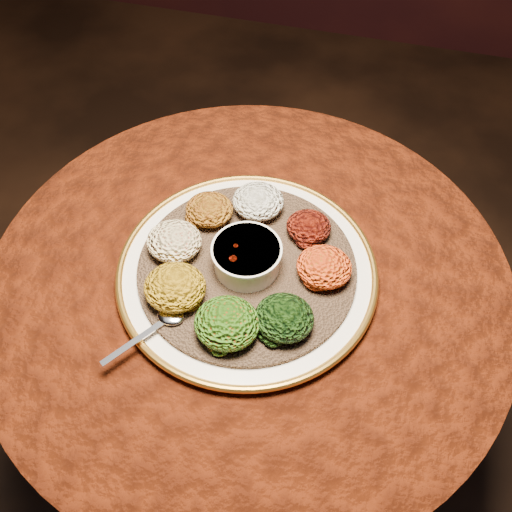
# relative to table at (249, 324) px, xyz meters

# --- Properties ---
(table) EXTENTS (0.96, 0.96, 0.73)m
(table) POSITION_rel_table_xyz_m (0.00, 0.00, 0.00)
(table) COLOR black
(table) RESTS_ON ground
(platter) EXTENTS (0.57, 0.57, 0.02)m
(platter) POSITION_rel_table_xyz_m (-0.00, -0.00, 0.19)
(platter) COLOR white
(platter) RESTS_ON table
(injera) EXTENTS (0.48, 0.48, 0.01)m
(injera) POSITION_rel_table_xyz_m (-0.00, -0.00, 0.20)
(injera) COLOR brown
(injera) RESTS_ON platter
(stew_bowl) EXTENTS (0.12, 0.12, 0.05)m
(stew_bowl) POSITION_rel_table_xyz_m (-0.00, -0.00, 0.24)
(stew_bowl) COLOR white
(stew_bowl) RESTS_ON injera
(spoon) EXTENTS (0.10, 0.13, 0.01)m
(spoon) POSITION_rel_table_xyz_m (-0.10, -0.15, 0.21)
(spoon) COLOR silver
(spoon) RESTS_ON injera
(portion_ayib) EXTENTS (0.10, 0.09, 0.05)m
(portion_ayib) POSITION_rel_table_xyz_m (-0.02, 0.13, 0.23)
(portion_ayib) COLOR silver
(portion_ayib) RESTS_ON injera
(portion_kitfo) EXTENTS (0.08, 0.08, 0.04)m
(portion_kitfo) POSITION_rel_table_xyz_m (0.09, 0.10, 0.23)
(portion_kitfo) COLOR black
(portion_kitfo) RESTS_ON injera
(portion_tikil) EXTENTS (0.10, 0.09, 0.05)m
(portion_tikil) POSITION_rel_table_xyz_m (0.13, 0.01, 0.23)
(portion_tikil) COLOR #A1630D
(portion_tikil) RESTS_ON injera
(portion_gomen) EXTENTS (0.10, 0.09, 0.05)m
(portion_gomen) POSITION_rel_table_xyz_m (0.09, -0.10, 0.23)
(portion_gomen) COLOR black
(portion_gomen) RESTS_ON injera
(portion_mixveg) EXTENTS (0.11, 0.10, 0.05)m
(portion_mixveg) POSITION_rel_table_xyz_m (0.00, -0.14, 0.23)
(portion_mixveg) COLOR #AD2B0B
(portion_mixveg) RESTS_ON injera
(portion_kik) EXTENTS (0.11, 0.10, 0.05)m
(portion_kik) POSITION_rel_table_xyz_m (-0.10, -0.09, 0.23)
(portion_kik) COLOR #AE7F0F
(portion_kik) RESTS_ON injera
(portion_timatim) EXTENTS (0.10, 0.09, 0.05)m
(portion_timatim) POSITION_rel_table_xyz_m (-0.14, 0.00, 0.23)
(portion_timatim) COLOR maroon
(portion_timatim) RESTS_ON injera
(portion_shiro) EXTENTS (0.09, 0.09, 0.04)m
(portion_shiro) POSITION_rel_table_xyz_m (-0.10, 0.09, 0.23)
(portion_shiro) COLOR #865110
(portion_shiro) RESTS_ON injera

